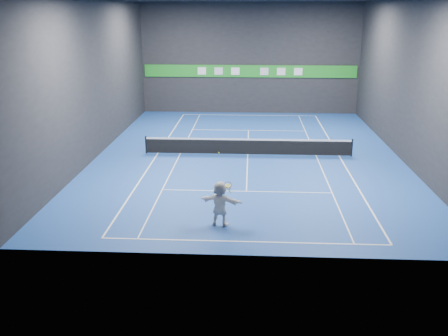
# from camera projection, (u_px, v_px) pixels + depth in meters

# --- Properties ---
(ground) EXTENTS (26.00, 26.00, 0.00)m
(ground) POSITION_uv_depth(u_px,v_px,m) (248.00, 155.00, 30.19)
(ground) COLOR #1B4295
(ground) RESTS_ON ground
(wall_back) EXTENTS (18.00, 0.10, 9.00)m
(wall_back) POSITION_uv_depth(u_px,v_px,m) (250.00, 59.00, 41.20)
(wall_back) COLOR black
(wall_back) RESTS_ON ground
(wall_front) EXTENTS (18.00, 0.10, 9.00)m
(wall_front) POSITION_uv_depth(u_px,v_px,m) (246.00, 133.00, 16.46)
(wall_front) COLOR black
(wall_front) RESTS_ON ground
(wall_left) EXTENTS (0.10, 26.00, 9.00)m
(wall_left) POSITION_uv_depth(u_px,v_px,m) (96.00, 79.00, 29.30)
(wall_left) COLOR black
(wall_left) RESTS_ON ground
(wall_right) EXTENTS (0.10, 26.00, 9.00)m
(wall_right) POSITION_uv_depth(u_px,v_px,m) (407.00, 81.00, 28.36)
(wall_right) COLOR black
(wall_right) RESTS_ON ground
(baseline_near) EXTENTS (10.98, 0.08, 0.01)m
(baseline_near) POSITION_uv_depth(u_px,v_px,m) (245.00, 242.00, 18.88)
(baseline_near) COLOR white
(baseline_near) RESTS_ON ground
(baseline_far) EXTENTS (10.98, 0.08, 0.01)m
(baseline_far) POSITION_uv_depth(u_px,v_px,m) (249.00, 115.00, 41.50)
(baseline_far) COLOR white
(baseline_far) RESTS_ON ground
(sideline_doubles_left) EXTENTS (0.08, 23.78, 0.01)m
(sideline_doubles_left) POSITION_uv_depth(u_px,v_px,m) (158.00, 153.00, 30.48)
(sideline_doubles_left) COLOR white
(sideline_doubles_left) RESTS_ON ground
(sideline_doubles_right) EXTENTS (0.08, 23.78, 0.01)m
(sideline_doubles_right) POSITION_uv_depth(u_px,v_px,m) (339.00, 156.00, 29.90)
(sideline_doubles_right) COLOR white
(sideline_doubles_right) RESTS_ON ground
(sideline_singles_left) EXTENTS (0.06, 23.78, 0.01)m
(sideline_singles_left) POSITION_uv_depth(u_px,v_px,m) (180.00, 154.00, 30.40)
(sideline_singles_left) COLOR white
(sideline_singles_left) RESTS_ON ground
(sideline_singles_right) EXTENTS (0.06, 23.78, 0.01)m
(sideline_singles_right) POSITION_uv_depth(u_px,v_px,m) (316.00, 156.00, 29.97)
(sideline_singles_right) COLOR white
(sideline_singles_right) RESTS_ON ground
(service_line_near) EXTENTS (8.23, 0.06, 0.01)m
(service_line_near) POSITION_uv_depth(u_px,v_px,m) (246.00, 191.00, 24.10)
(service_line_near) COLOR white
(service_line_near) RESTS_ON ground
(service_line_far) EXTENTS (8.23, 0.06, 0.01)m
(service_line_far) POSITION_uv_depth(u_px,v_px,m) (249.00, 130.00, 36.28)
(service_line_far) COLOR white
(service_line_far) RESTS_ON ground
(center_service_line) EXTENTS (0.06, 12.80, 0.01)m
(center_service_line) POSITION_uv_depth(u_px,v_px,m) (248.00, 155.00, 30.19)
(center_service_line) COLOR white
(center_service_line) RESTS_ON ground
(player) EXTENTS (1.82, 0.96, 1.87)m
(player) POSITION_uv_depth(u_px,v_px,m) (220.00, 203.00, 20.07)
(player) COLOR white
(player) RESTS_ON ground
(tennis_ball) EXTENTS (0.06, 0.06, 0.06)m
(tennis_ball) POSITION_uv_depth(u_px,v_px,m) (219.00, 153.00, 19.66)
(tennis_ball) COLOR yellow
(tennis_ball) RESTS_ON player
(tennis_net) EXTENTS (12.50, 0.10, 1.07)m
(tennis_net) POSITION_uv_depth(u_px,v_px,m) (248.00, 146.00, 30.03)
(tennis_net) COLOR black
(tennis_net) RESTS_ON ground
(sponsor_banner) EXTENTS (17.64, 0.11, 1.00)m
(sponsor_banner) POSITION_uv_depth(u_px,v_px,m) (250.00, 71.00, 41.44)
(sponsor_banner) COLOR green
(sponsor_banner) RESTS_ON wall_back
(tennis_racket) EXTENTS (0.43, 0.35, 0.50)m
(tennis_racket) POSITION_uv_depth(u_px,v_px,m) (228.00, 186.00, 19.87)
(tennis_racket) COLOR #B41913
(tennis_racket) RESTS_ON player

